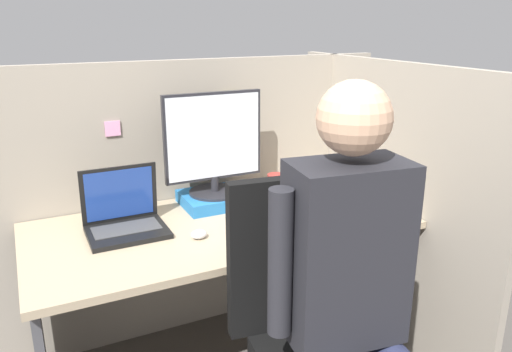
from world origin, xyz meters
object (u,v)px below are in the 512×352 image
at_px(laptop, 125,220).
at_px(carrot_toy, 329,222).
at_px(person, 360,286).
at_px(paper_box, 215,199).
at_px(coffee_mug, 276,184).
at_px(office_chair, 318,334).
at_px(monitor, 214,144).
at_px(stapler, 367,198).

xyz_separation_m(laptop, carrot_toy, (0.76, -0.33, -0.02)).
relative_size(laptop, carrot_toy, 2.21).
bearing_deg(person, paper_box, 91.90).
bearing_deg(paper_box, coffee_mug, -0.31).
distance_m(carrot_toy, office_chair, 0.55).
bearing_deg(monitor, carrot_toy, -55.15).
height_order(laptop, office_chair, office_chair).
xyz_separation_m(person, coffee_mug, (0.28, 1.03, -0.05)).
relative_size(paper_box, office_chair, 0.29).
xyz_separation_m(stapler, office_chair, (-0.63, -0.57, -0.19)).
bearing_deg(coffee_mug, monitor, 179.20).
height_order(monitor, laptop, monitor).
distance_m(stapler, coffee_mug, 0.44).
bearing_deg(monitor, office_chair, -89.19).
bearing_deg(monitor, coffee_mug, -0.80).
bearing_deg(stapler, office_chair, -137.98).
bearing_deg(coffee_mug, office_chair, -109.41).
height_order(laptop, coffee_mug, laptop).
height_order(monitor, office_chair, monitor).
bearing_deg(carrot_toy, coffee_mug, 90.47).
bearing_deg(coffee_mug, laptop, -170.42).
distance_m(paper_box, carrot_toy, 0.56).
xyz_separation_m(monitor, coffee_mug, (0.32, -0.00, -0.24)).
height_order(person, coffee_mug, person).
xyz_separation_m(paper_box, person, (0.03, -1.03, 0.07)).
bearing_deg(office_chair, person, -82.43).
height_order(stapler, coffee_mug, coffee_mug).
bearing_deg(paper_box, carrot_toy, -54.99).
bearing_deg(laptop, monitor, 16.70).
height_order(stapler, office_chair, office_chair).
bearing_deg(office_chair, stapler, 42.02).
height_order(paper_box, carrot_toy, paper_box).
bearing_deg(laptop, paper_box, 16.38).
relative_size(monitor, carrot_toy, 3.33).
bearing_deg(laptop, person, -62.20).
bearing_deg(person, carrot_toy, 63.45).
relative_size(stapler, carrot_toy, 1.13).
relative_size(monitor, stapler, 2.95).
height_order(paper_box, person, person).
height_order(paper_box, stapler, same).
xyz_separation_m(paper_box, stapler, (0.64, -0.30, 0.00)).
relative_size(paper_box, person, 0.22).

